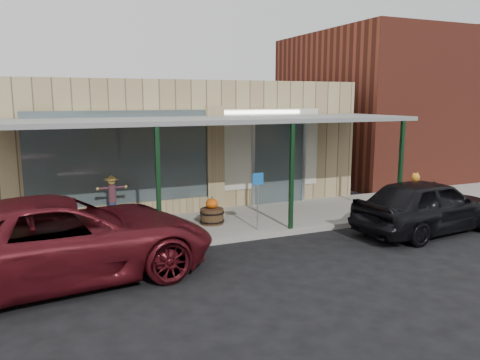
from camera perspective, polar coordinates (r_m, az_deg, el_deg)
name	(u,v)px	position (r m, az deg, el deg)	size (l,w,h in m)	color
ground	(266,269)	(10.28, 3.20, -10.79)	(120.00, 120.00, 0.00)	black
sidewalk	(210,225)	(13.42, -3.65, -5.49)	(40.00, 3.20, 0.15)	gray
storefront	(168,141)	(17.38, -8.79, 4.70)	(12.00, 6.25, 4.20)	tan
awning	(209,122)	(12.92, -3.74, 7.12)	(12.00, 3.00, 3.04)	gray
block_buildings_near	(210,95)	(18.89, -3.73, 10.28)	(61.00, 8.00, 8.00)	maroon
barrel_scarecrow	(113,208)	(13.53, -15.24, -3.30)	(0.84, 0.66, 1.41)	#47361C
barrel_pumpkin	(212,214)	(13.21, -3.44, -4.17)	(0.66, 0.66, 0.77)	#47361C
handicap_sign	(258,193)	(12.43, 2.18, -1.64)	(0.32, 0.04, 1.55)	gray
parked_sedan	(427,205)	(13.74, 21.88, -2.88)	(4.63, 2.27, 1.55)	black
car_maroon	(62,239)	(10.08, -20.91, -6.75)	(2.84, 6.15, 1.71)	#551118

